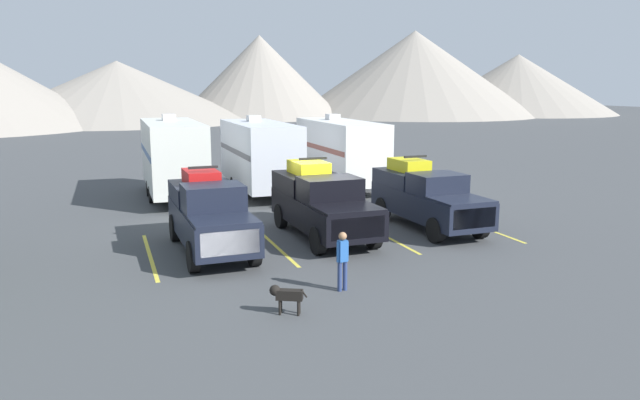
{
  "coord_description": "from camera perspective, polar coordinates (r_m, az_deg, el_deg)",
  "views": [
    {
      "loc": [
        -7.14,
        -19.65,
        5.2
      ],
      "look_at": [
        0.0,
        0.09,
        1.2
      ],
      "focal_mm": 33.79,
      "sensor_mm": 36.0,
      "label": 1
    }
  ],
  "objects": [
    {
      "name": "pickup_truck_c",
      "position": [
        22.67,
        9.97,
        0.41
      ],
      "size": [
        2.13,
        5.76,
        2.59
      ],
      "color": "black",
      "rests_on": "ground"
    },
    {
      "name": "mountain_ridge",
      "position": [
        93.76,
        -14.99,
        11.12
      ],
      "size": [
        161.33,
        52.57,
        14.72
      ],
      "color": "gray",
      "rests_on": "ground"
    },
    {
      "name": "lot_stripe_a",
      "position": [
        19.49,
        -15.8,
        -5.1
      ],
      "size": [
        0.12,
        5.5,
        0.01
      ],
      "primitive_type": "cube",
      "color": "gold",
      "rests_on": "ground"
    },
    {
      "name": "camper_trailer_b",
      "position": [
        29.32,
        -5.75,
        4.42
      ],
      "size": [
        2.57,
        8.51,
        3.75
      ],
      "color": "silver",
      "rests_on": "ground"
    },
    {
      "name": "camper_trailer_a",
      "position": [
        28.81,
        -13.77,
        4.17
      ],
      "size": [
        2.5,
        8.67,
        3.87
      ],
      "color": "silver",
      "rests_on": "ground"
    },
    {
      "name": "lot_stripe_c",
      "position": [
        21.49,
        5.93,
        -3.26
      ],
      "size": [
        0.12,
        5.5,
        0.01
      ],
      "primitive_type": "cube",
      "color": "gold",
      "rests_on": "ground"
    },
    {
      "name": "lot_stripe_b",
      "position": [
        20.12,
        -4.39,
        -4.21
      ],
      "size": [
        0.12,
        5.5,
        0.01
      ],
      "primitive_type": "cube",
      "color": "gold",
      "rests_on": "ground"
    },
    {
      "name": "pickup_truck_b",
      "position": [
        20.97,
        0.12,
        -0.15
      ],
      "size": [
        2.28,
        5.76,
        2.68
      ],
      "color": "black",
      "rests_on": "ground"
    },
    {
      "name": "camper_trailer_c",
      "position": [
        30.98,
        1.93,
        4.79
      ],
      "size": [
        2.49,
        8.76,
        3.73
      ],
      "color": "white",
      "rests_on": "ground"
    },
    {
      "name": "dog",
      "position": [
        14.03,
        -3.33,
        -8.93
      ],
      "size": [
        0.81,
        0.52,
        0.69
      ],
      "color": "black",
      "rests_on": "ground"
    },
    {
      "name": "ground_plane",
      "position": [
        21.55,
        0.08,
        -3.18
      ],
      "size": [
        240.0,
        240.0,
        0.0
      ],
      "primitive_type": "plane",
      "color": "#3F4244"
    },
    {
      "name": "person_a",
      "position": [
        15.43,
        2.15,
        -5.43
      ],
      "size": [
        0.34,
        0.21,
        1.55
      ],
      "color": "navy",
      "rests_on": "ground"
    },
    {
      "name": "lot_stripe_d",
      "position": [
        23.47,
        14.74,
        -2.37
      ],
      "size": [
        0.12,
        5.5,
        0.01
      ],
      "primitive_type": "cube",
      "color": "gold",
      "rests_on": "ground"
    },
    {
      "name": "pickup_truck_a",
      "position": [
        19.39,
        -10.44,
        -1.24
      ],
      "size": [
        2.14,
        5.6,
        2.62
      ],
      "color": "black",
      "rests_on": "ground"
    }
  ]
}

